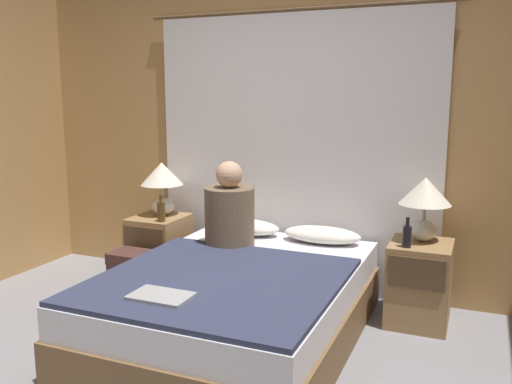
% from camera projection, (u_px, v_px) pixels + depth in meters
% --- Properties ---
extents(wall_back, '(4.77, 0.06, 2.50)m').
position_uv_depth(wall_back, '(295.00, 135.00, 4.32)').
color(wall_back, tan).
rests_on(wall_back, ground_plane).
extents(curtain_panel, '(2.51, 0.02, 2.21)m').
position_uv_depth(curtain_panel, '(293.00, 154.00, 4.29)').
color(curtain_panel, white).
rests_on(curtain_panel, ground_plane).
extents(bed, '(1.46, 2.00, 0.47)m').
position_uv_depth(bed, '(238.00, 304.00, 3.49)').
color(bed, brown).
rests_on(bed, ground_plane).
extents(nightstand_left, '(0.41, 0.46, 0.57)m').
position_uv_depth(nightstand_left, '(160.00, 250.00, 4.52)').
color(nightstand_left, '#937047').
rests_on(nightstand_left, ground_plane).
extents(nightstand_right, '(0.41, 0.46, 0.57)m').
position_uv_depth(nightstand_right, '(419.00, 283.00, 3.73)').
color(nightstand_right, '#937047').
rests_on(nightstand_right, ground_plane).
extents(lamp_left, '(0.35, 0.35, 0.44)m').
position_uv_depth(lamp_left, '(162.00, 179.00, 4.48)').
color(lamp_left, silver).
rests_on(lamp_left, nightstand_left).
extents(lamp_right, '(0.35, 0.35, 0.44)m').
position_uv_depth(lamp_right, '(425.00, 198.00, 3.68)').
color(lamp_right, silver).
rests_on(lamp_right, nightstand_right).
extents(pillow_left, '(0.59, 0.28, 0.12)m').
position_uv_depth(pillow_left, '(244.00, 227.00, 4.30)').
color(pillow_left, silver).
rests_on(pillow_left, bed).
extents(pillow_right, '(0.59, 0.28, 0.12)m').
position_uv_depth(pillow_right, '(322.00, 235.00, 4.06)').
color(pillow_right, silver).
rests_on(pillow_right, bed).
extents(blanket_on_bed, '(1.40, 1.40, 0.03)m').
position_uv_depth(blanket_on_bed, '(219.00, 280.00, 3.20)').
color(blanket_on_bed, '#2D334C').
rests_on(blanket_on_bed, bed).
extents(person_left_in_bed, '(0.36, 0.36, 0.63)m').
position_uv_depth(person_left_in_bed, '(230.00, 212.00, 3.93)').
color(person_left_in_bed, brown).
rests_on(person_left_in_bed, bed).
extents(beer_bottle_on_left_stand, '(0.06, 0.06, 0.22)m').
position_uv_depth(beer_bottle_on_left_stand, '(161.00, 211.00, 4.29)').
color(beer_bottle_on_left_stand, '#513819').
rests_on(beer_bottle_on_left_stand, nightstand_left).
extents(beer_bottle_on_right_stand, '(0.06, 0.06, 0.20)m').
position_uv_depth(beer_bottle_on_right_stand, '(407.00, 236.00, 3.57)').
color(beer_bottle_on_right_stand, black).
rests_on(beer_bottle_on_right_stand, nightstand_right).
extents(laptop_on_bed, '(0.33, 0.21, 0.02)m').
position_uv_depth(laptop_on_bed, '(161.00, 296.00, 2.88)').
color(laptop_on_bed, '#9EA0A5').
rests_on(laptop_on_bed, blanket_on_bed).
extents(backpack_on_floor, '(0.33, 0.25, 0.39)m').
position_uv_depth(backpack_on_floor, '(133.00, 273.00, 4.14)').
color(backpack_on_floor, brown).
rests_on(backpack_on_floor, ground_plane).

